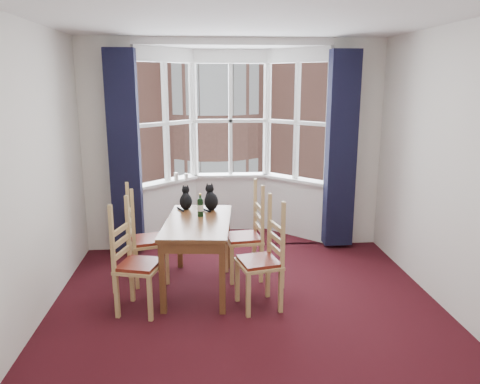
{
  "coord_description": "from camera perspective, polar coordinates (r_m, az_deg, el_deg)",
  "views": [
    {
      "loc": [
        -0.42,
        -3.99,
        2.25
      ],
      "look_at": [
        -0.01,
        1.05,
        1.05
      ],
      "focal_mm": 35.0,
      "sensor_mm": 36.0,
      "label": 1
    }
  ],
  "objects": [
    {
      "name": "wall_back_pier_right",
      "position": [
        6.63,
        13.7,
        5.61
      ],
      "size": [
        0.7,
        0.12,
        2.8
      ],
      "primitive_type": "cube",
      "color": "silver",
      "rests_on": "floor"
    },
    {
      "name": "candle_short",
      "position": [
        6.76,
        -6.56,
        1.89
      ],
      "size": [
        0.06,
        0.06,
        0.09
      ],
      "primitive_type": "cylinder",
      "color": "white",
      "rests_on": "bay_window"
    },
    {
      "name": "cat_right",
      "position": [
        5.47,
        -3.56,
        -0.95
      ],
      "size": [
        0.2,
        0.25,
        0.31
      ],
      "color": "black",
      "rests_on": "dining_table"
    },
    {
      "name": "candle_tall",
      "position": [
        6.73,
        -7.78,
        1.89
      ],
      "size": [
        0.06,
        0.06,
        0.11
      ],
      "primitive_type": "cylinder",
      "color": "white",
      "rests_on": "bay_window"
    },
    {
      "name": "wall_near",
      "position": [
        1.98,
        8.3,
        -12.27
      ],
      "size": [
        4.0,
        0.0,
        4.0
      ],
      "primitive_type": "plane",
      "rotation": [
        -1.57,
        0.0,
        0.0
      ],
      "color": "silver",
      "rests_on": "floor"
    },
    {
      "name": "tenement_building",
      "position": [
        18.02,
        -3.34,
        11.29
      ],
      "size": [
        18.4,
        7.8,
        15.2
      ],
      "color": "#935B4C",
      "rests_on": "street"
    },
    {
      "name": "wine_bottle",
      "position": [
        5.21,
        -4.86,
        -1.75
      ],
      "size": [
        0.07,
        0.07,
        0.26
      ],
      "color": "black",
      "rests_on": "dining_table"
    },
    {
      "name": "ceiling",
      "position": [
        4.05,
        1.5,
        21.13
      ],
      "size": [
        4.5,
        4.5,
        0.0
      ],
      "primitive_type": "plane",
      "rotation": [
        3.14,
        0.0,
        0.0
      ],
      "color": "white",
      "rests_on": "floor"
    },
    {
      "name": "floor",
      "position": [
        4.6,
        1.28,
        -15.94
      ],
      "size": [
        4.5,
        4.5,
        0.0
      ],
      "primitive_type": "plane",
      "color": "black",
      "rests_on": "ground"
    },
    {
      "name": "curtain_right",
      "position": [
        6.4,
        12.2,
        4.97
      ],
      "size": [
        0.38,
        0.22,
        2.6
      ],
      "primitive_type": "cube",
      "color": "black",
      "rests_on": "floor"
    },
    {
      "name": "curtain_left",
      "position": [
        6.21,
        -13.87,
        4.63
      ],
      "size": [
        0.38,
        0.22,
        2.6
      ],
      "primitive_type": "cube",
      "color": "black",
      "rests_on": "floor"
    },
    {
      "name": "wall_left",
      "position": [
        4.38,
        -25.66,
        0.8
      ],
      "size": [
        0.0,
        4.5,
        4.5
      ],
      "primitive_type": "plane",
      "rotation": [
        1.57,
        0.0,
        1.57
      ],
      "color": "silver",
      "rests_on": "floor"
    },
    {
      "name": "dining_table",
      "position": [
        5.12,
        -5.13,
        -4.66
      ],
      "size": [
        0.81,
        1.34,
        0.78
      ],
      "color": "brown",
      "rests_on": "floor"
    },
    {
      "name": "cat_left",
      "position": [
        5.52,
        -6.62,
        -0.98
      ],
      "size": [
        0.15,
        0.21,
        0.29
      ],
      "color": "black",
      "rests_on": "dining_table"
    },
    {
      "name": "wall_right",
      "position": [
        4.75,
        26.17,
        1.64
      ],
      "size": [
        0.0,
        4.5,
        4.5
      ],
      "primitive_type": "plane",
      "rotation": [
        1.57,
        0.0,
        -1.57
      ],
      "color": "silver",
      "rests_on": "floor"
    },
    {
      "name": "bay_window",
      "position": [
        6.81,
        -1.04,
        6.19
      ],
      "size": [
        2.76,
        0.94,
        2.8
      ],
      "color": "white",
      "rests_on": "floor"
    },
    {
      "name": "chair_right_near",
      "position": [
        4.78,
        3.34,
        -8.53
      ],
      "size": [
        0.48,
        0.5,
        0.92
      ],
      "color": "tan",
      "rests_on": "floor"
    },
    {
      "name": "street",
      "position": [
        37.17,
        -3.85,
        0.54
      ],
      "size": [
        80.0,
        80.0,
        0.0
      ],
      "primitive_type": "plane",
      "color": "#333335",
      "rests_on": "ground"
    },
    {
      "name": "chair_left_far",
      "position": [
        5.44,
        -12.09,
        -6.03
      ],
      "size": [
        0.5,
        0.51,
        0.92
      ],
      "color": "tan",
      "rests_on": "floor"
    },
    {
      "name": "chair_left_near",
      "position": [
        4.8,
        -13.19,
        -8.75
      ],
      "size": [
        0.5,
        0.51,
        0.92
      ],
      "color": "tan",
      "rests_on": "floor"
    },
    {
      "name": "wall_back_pier_left",
      "position": [
        6.42,
        -15.68,
        5.25
      ],
      "size": [
        0.7,
        0.12,
        2.8
      ],
      "primitive_type": "cube",
      "color": "silver",
      "rests_on": "floor"
    },
    {
      "name": "chair_right_far",
      "position": [
        5.46,
        1.36,
        -5.66
      ],
      "size": [
        0.45,
        0.46,
        0.92
      ],
      "color": "tan",
      "rests_on": "floor"
    }
  ]
}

